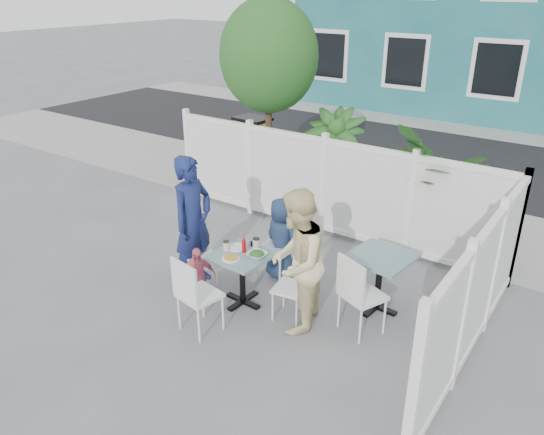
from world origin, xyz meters
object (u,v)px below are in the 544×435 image
Objects in this scene: utility_cabinet at (253,148)px; spare_table at (380,268)px; chair_left at (197,248)px; chair_right at (296,283)px; woman at (296,262)px; boy at (282,239)px; chair_near at (193,291)px; man at (193,222)px; toddler at (197,276)px; main_table at (242,265)px; chair_back at (280,240)px.

utility_cabinet is 1.53× the size of spare_table.
chair_right is at bearing 113.59° from chair_left.
woman is (3.63, -4.01, 0.27)m from utility_cabinet.
woman is at bearing 144.87° from boy.
spare_table is 2.28m from chair_near.
woman is at bearing -158.15° from chair_right.
utility_cabinet is 1.23× the size of chair_near.
boy is at bearing -42.93° from utility_cabinet.
chair_left reaches higher than spare_table.
spare_table is 0.43× the size of man.
chair_right is 1.08× the size of toddler.
utility_cabinet reaches higher than main_table.
woman reaches higher than chair_back.
chair_back is at bearing -155.19° from woman.
chair_back is 0.57× the size of woman.
chair_back is (-1.44, -0.06, -0.00)m from spare_table.
boy is 1.27m from toddler.
chair_left is 0.87× the size of chair_back.
chair_left is at bearing -112.55° from woman.
chair_right is 1.01m from boy.
man reaches higher than chair_near.
main_table is at bearing 90.24° from chair_back.
main_table is 0.91× the size of spare_table.
chair_back is at bearing 18.09° from toddler.
chair_left reaches higher than toddler.
woman is at bearing -42.88° from utility_cabinet.
man is at bearing 81.42° from chair_right.
chair_left reaches higher than chair_right.
chair_near is at bearing -99.70° from toddler.
toddler reaches higher than spare_table.
main_table is 0.83× the size of chair_right.
chair_right is 1.03m from chair_back.
man is 2.29× the size of toddler.
toddler is (-0.40, 0.49, -0.17)m from chair_near.
main_table is 0.59m from toddler.
chair_back is (-0.72, 0.73, 0.08)m from chair_right.
woman is at bearing -93.55° from man.
spare_table is 0.99× the size of toddler.
woman is 1.18m from boy.
chair_back is 0.84× the size of boy.
chair_right is 0.47× the size of man.
main_table is at bearing 95.03° from chair_near.
main_table is 0.39× the size of man.
chair_back is at bearing -49.44° from man.
spare_table is 1.07m from chair_right.
main_table is 0.73× the size of chair_near.
utility_cabinet is 5.42m from woman.
toddler is at bearing 78.47° from boy.
boy reaches higher than chair_back.
utility_cabinet reaches higher than toddler.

